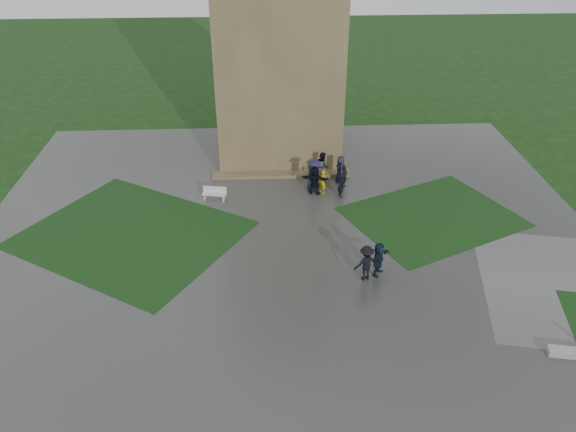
{
  "coord_description": "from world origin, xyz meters",
  "views": [
    {
      "loc": [
        -1.18,
        -22.16,
        16.79
      ],
      "look_at": [
        0.09,
        3.56,
        1.2
      ],
      "focal_mm": 35.0,
      "sensor_mm": 36.0,
      "label": 1
    }
  ],
  "objects_px": {
    "tower": "(278,19)",
    "bench": "(215,193)",
    "pedestrian_near": "(366,263)",
    "pedestrian_mid": "(379,259)"
  },
  "relations": [
    {
      "from": "pedestrian_near",
      "to": "bench",
      "type": "bearing_deg",
      "value": -62.66
    },
    {
      "from": "bench",
      "to": "tower",
      "type": "bearing_deg",
      "value": 70.87
    },
    {
      "from": "tower",
      "to": "pedestrian_near",
      "type": "height_order",
      "value": "tower"
    },
    {
      "from": "tower",
      "to": "bench",
      "type": "height_order",
      "value": "tower"
    },
    {
      "from": "tower",
      "to": "pedestrian_mid",
      "type": "relative_size",
      "value": 10.11
    },
    {
      "from": "bench",
      "to": "pedestrian_near",
      "type": "height_order",
      "value": "pedestrian_near"
    },
    {
      "from": "bench",
      "to": "pedestrian_near",
      "type": "xyz_separation_m",
      "value": [
        7.79,
        -8.19,
        0.5
      ]
    },
    {
      "from": "bench",
      "to": "pedestrian_mid",
      "type": "xyz_separation_m",
      "value": [
        8.47,
        -7.84,
        0.46
      ]
    },
    {
      "from": "pedestrian_mid",
      "to": "tower",
      "type": "bearing_deg",
      "value": 49.16
    },
    {
      "from": "pedestrian_mid",
      "to": "pedestrian_near",
      "type": "xyz_separation_m",
      "value": [
        -0.68,
        -0.35,
        0.04
      ]
    }
  ]
}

